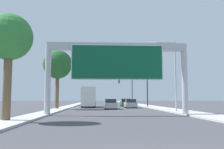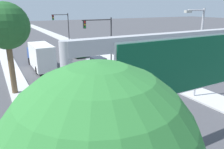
{
  "view_description": "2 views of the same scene",
  "coord_description": "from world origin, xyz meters",
  "px_view_note": "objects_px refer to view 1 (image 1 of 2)",
  "views": [
    {
      "loc": [
        -1.69,
        -5.3,
        1.59
      ],
      "look_at": [
        0.0,
        27.32,
        4.71
      ],
      "focal_mm": 40.0,
      "sensor_mm": 36.0,
      "label": 1
    },
    {
      "loc": [
        -9.12,
        9.24,
        8.14
      ],
      "look_at": [
        0.77,
        27.0,
        1.82
      ],
      "focal_mm": 35.0,
      "sensor_mm": 36.0,
      "label": 2
    }
  ],
  "objects_px": {
    "car_mid_left": "(110,104)",
    "traffic_light_near_intersection": "(139,82)",
    "palm_tree_background": "(58,65)",
    "sign_gantry": "(117,61)",
    "street_lamp_right": "(173,70)",
    "car_mid_center": "(125,103)",
    "traffic_light_mid_block": "(128,87)",
    "car_mid_right": "(130,104)",
    "truck_box_primary": "(89,97)",
    "palm_tree_foreground": "(9,39)"
  },
  "relations": [
    {
      "from": "sign_gantry",
      "to": "traffic_light_mid_block",
      "type": "xyz_separation_m",
      "value": [
        5.66,
        40.13,
        -0.57
      ]
    },
    {
      "from": "truck_box_primary",
      "to": "car_mid_center",
      "type": "bearing_deg",
      "value": 36.67
    },
    {
      "from": "traffic_light_near_intersection",
      "to": "street_lamp_right",
      "type": "relative_size",
      "value": 0.83
    },
    {
      "from": "car_mid_center",
      "to": "palm_tree_foreground",
      "type": "xyz_separation_m",
      "value": [
        -11.4,
        -32.56,
        4.96
      ]
    },
    {
      "from": "car_mid_left",
      "to": "traffic_light_near_intersection",
      "type": "distance_m",
      "value": 9.07
    },
    {
      "from": "sign_gantry",
      "to": "car_mid_left",
      "type": "xyz_separation_m",
      "value": [
        0.0,
        13.84,
        -4.36
      ]
    },
    {
      "from": "truck_box_primary",
      "to": "street_lamp_right",
      "type": "bearing_deg",
      "value": -59.54
    },
    {
      "from": "traffic_light_near_intersection",
      "to": "palm_tree_background",
      "type": "distance_m",
      "value": 14.91
    },
    {
      "from": "car_mid_left",
      "to": "palm_tree_background",
      "type": "height_order",
      "value": "palm_tree_background"
    },
    {
      "from": "traffic_light_near_intersection",
      "to": "palm_tree_background",
      "type": "relative_size",
      "value": 0.77
    },
    {
      "from": "car_mid_right",
      "to": "truck_box_primary",
      "type": "height_order",
      "value": "truck_box_primary"
    },
    {
      "from": "car_mid_center",
      "to": "truck_box_primary",
      "type": "distance_m",
      "value": 8.79
    },
    {
      "from": "car_mid_right",
      "to": "traffic_light_mid_block",
      "type": "bearing_deg",
      "value": 84.41
    },
    {
      "from": "truck_box_primary",
      "to": "palm_tree_foreground",
      "type": "height_order",
      "value": "palm_tree_foreground"
    },
    {
      "from": "traffic_light_mid_block",
      "to": "truck_box_primary",
      "type": "bearing_deg",
      "value": -115.97
    },
    {
      "from": "traffic_light_mid_block",
      "to": "traffic_light_near_intersection",
      "type": "bearing_deg",
      "value": -90.95
    },
    {
      "from": "street_lamp_right",
      "to": "car_mid_left",
      "type": "bearing_deg",
      "value": 124.32
    },
    {
      "from": "car_mid_right",
      "to": "truck_box_primary",
      "type": "xyz_separation_m",
      "value": [
        -7.0,
        3.23,
        1.06
      ]
    },
    {
      "from": "car_mid_left",
      "to": "traffic_light_near_intersection",
      "type": "relative_size",
      "value": 0.67
    },
    {
      "from": "traffic_light_near_intersection",
      "to": "palm_tree_background",
      "type": "bearing_deg",
      "value": -152.23
    },
    {
      "from": "car_mid_left",
      "to": "traffic_light_near_intersection",
      "type": "height_order",
      "value": "traffic_light_near_intersection"
    },
    {
      "from": "truck_box_primary",
      "to": "palm_tree_foreground",
      "type": "bearing_deg",
      "value": -99.13
    },
    {
      "from": "car_mid_center",
      "to": "traffic_light_mid_block",
      "type": "height_order",
      "value": "traffic_light_mid_block"
    },
    {
      "from": "truck_box_primary",
      "to": "traffic_light_mid_block",
      "type": "distance_m",
      "value": 21.09
    },
    {
      "from": "sign_gantry",
      "to": "palm_tree_background",
      "type": "xyz_separation_m",
      "value": [
        -7.75,
        13.25,
        1.39
      ]
    },
    {
      "from": "sign_gantry",
      "to": "palm_tree_foreground",
      "type": "distance_m",
      "value": 9.94
    },
    {
      "from": "traffic_light_mid_block",
      "to": "palm_tree_background",
      "type": "bearing_deg",
      "value": -116.5
    },
    {
      "from": "car_mid_right",
      "to": "palm_tree_background",
      "type": "bearing_deg",
      "value": -156.63
    },
    {
      "from": "sign_gantry",
      "to": "street_lamp_right",
      "type": "xyz_separation_m",
      "value": [
        6.57,
        4.21,
        -0.32
      ]
    },
    {
      "from": "sign_gantry",
      "to": "traffic_light_near_intersection",
      "type": "xyz_separation_m",
      "value": [
        5.32,
        20.13,
        -0.57
      ]
    },
    {
      "from": "truck_box_primary",
      "to": "traffic_light_mid_block",
      "type": "xyz_separation_m",
      "value": [
        9.16,
        18.8,
        2.74
      ]
    },
    {
      "from": "street_lamp_right",
      "to": "car_mid_center",
      "type": "bearing_deg",
      "value": 97.83
    },
    {
      "from": "palm_tree_background",
      "to": "car_mid_center",
      "type": "bearing_deg",
      "value": 49.77
    },
    {
      "from": "traffic_light_mid_block",
      "to": "palm_tree_background",
      "type": "xyz_separation_m",
      "value": [
        -13.41,
        -26.89,
        1.96
      ]
    },
    {
      "from": "sign_gantry",
      "to": "car_mid_right",
      "type": "relative_size",
      "value": 3.12
    },
    {
      "from": "car_mid_left",
      "to": "truck_box_primary",
      "type": "bearing_deg",
      "value": 115.02
    },
    {
      "from": "car_mid_left",
      "to": "street_lamp_right",
      "type": "xyz_separation_m",
      "value": [
        6.57,
        -9.63,
        4.04
      ]
    },
    {
      "from": "car_mid_center",
      "to": "car_mid_left",
      "type": "height_order",
      "value": "car_mid_center"
    },
    {
      "from": "car_mid_center",
      "to": "traffic_light_mid_block",
      "type": "relative_size",
      "value": 0.7
    },
    {
      "from": "car_mid_center",
      "to": "street_lamp_right",
      "type": "xyz_separation_m",
      "value": [
        3.07,
        -22.34,
        4.03
      ]
    },
    {
      "from": "palm_tree_background",
      "to": "traffic_light_mid_block",
      "type": "bearing_deg",
      "value": 63.5
    },
    {
      "from": "car_mid_left",
      "to": "palm_tree_foreground",
      "type": "xyz_separation_m",
      "value": [
        -7.9,
        -19.84,
        4.96
      ]
    },
    {
      "from": "street_lamp_right",
      "to": "palm_tree_foreground",
      "type": "bearing_deg",
      "value": -144.77
    },
    {
      "from": "sign_gantry",
      "to": "street_lamp_right",
      "type": "relative_size",
      "value": 1.68
    },
    {
      "from": "sign_gantry",
      "to": "palm_tree_background",
      "type": "distance_m",
      "value": 15.41
    },
    {
      "from": "car_mid_center",
      "to": "car_mid_left",
      "type": "xyz_separation_m",
      "value": [
        -3.5,
        -12.71,
        -0.01
      ]
    },
    {
      "from": "truck_box_primary",
      "to": "palm_tree_background",
      "type": "bearing_deg",
      "value": -117.73
    },
    {
      "from": "car_mid_right",
      "to": "street_lamp_right",
      "type": "distance_m",
      "value": 14.8
    },
    {
      "from": "car_mid_center",
      "to": "sign_gantry",
      "type": "bearing_deg",
      "value": -97.51
    },
    {
      "from": "traffic_light_near_intersection",
      "to": "palm_tree_foreground",
      "type": "bearing_deg",
      "value": -116.82
    }
  ]
}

